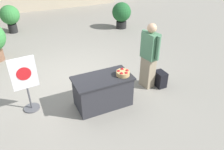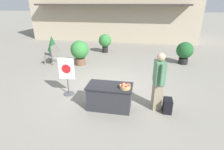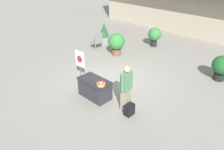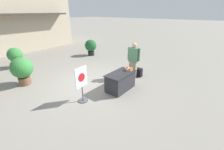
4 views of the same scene
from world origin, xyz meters
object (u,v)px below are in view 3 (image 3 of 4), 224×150
Objects in this scene: apple_basket at (101,84)px; potted_plant_far_left at (222,66)px; patio_chair at (97,40)px; potted_plant_near_right at (155,35)px; poster_board at (80,64)px; person_visitor at (126,88)px; potted_plant_far_right at (116,43)px; potted_plant_near_left at (104,32)px; display_table at (95,88)px; backpack at (129,110)px.

potted_plant_far_left is (2.50, 4.84, -0.13)m from apple_basket.
potted_plant_near_right is (2.14, 2.73, 0.17)m from patio_chair.
patio_chair is (-2.11, 2.94, -0.17)m from poster_board.
person_visitor is 4.79m from potted_plant_far_left.
potted_plant_far_right is at bearing -167.93° from potted_plant_far_left.
potted_plant_near_right is at bearing 30.09° from potted_plant_near_left.
potted_plant_far_right is at bearing 121.84° from display_table.
potted_plant_far_right is at bearing 126.01° from apple_basket.
potted_plant_far_left reaches higher than backpack.
poster_board is at bearing -77.40° from potted_plant_far_right.
potted_plant_far_left is (1.27, 4.67, 0.45)m from backpack.
person_visitor reaches higher than apple_basket.
potted_plant_near_right reaches higher than potted_plant_far_left.
person_visitor reaches higher than backpack.
potted_plant_far_right reaches higher than backpack.
backpack is at bearing -62.37° from potted_plant_near_right.
poster_board is (-2.02, 0.66, -0.09)m from apple_basket.
apple_basket is at bearing -117.31° from potted_plant_far_left.
backpack is (1.23, 0.17, -0.59)m from apple_basket.
apple_basket is 0.18× the size of person_visitor.
potted_plant_far_left is at bearing -18.29° from potted_plant_near_right.
display_table is 1.69m from poster_board.
person_visitor is 1.39× the size of potted_plant_far_right.
display_table is 0.77× the size of person_visitor.
poster_board is at bearing 160.48° from display_table.
backpack is 4.86m from potted_plant_far_left.
person_visitor reaches higher than potted_plant_near_left.
apple_basket is at bearing -45.11° from potted_plant_near_left.
apple_basket is at bearing -53.99° from potted_plant_far_right.
person_visitor is at bearing -109.34° from potted_plant_far_left.
potted_plant_far_left reaches higher than apple_basket.
person_visitor is 6.02m from patio_chair.
potted_plant_far_left is (4.52, 4.19, -0.04)m from poster_board.
person_visitor reaches higher than potted_plant_far_right.
patio_chair is at bearing -62.54° from potted_plant_near_left.
apple_basket is 6.64m from potted_plant_near_right.
poster_board is at bearing -137.22° from potted_plant_far_left.
person_visitor reaches higher than display_table.
person_visitor is 1.31× the size of poster_board.
poster_board is 3.62m from patio_chair.
apple_basket is at bearing -72.52° from potted_plant_near_right.
potted_plant_near_left is (-2.02, 1.02, -0.05)m from potted_plant_far_right.
patio_chair is 3.47m from potted_plant_near_right.
potted_plant_far_right reaches higher than display_table.
display_table is 1.17× the size of potted_plant_far_left.
potted_plant_far_right is at bearing -170.83° from patio_chair.
person_visitor is at bearing 79.32° from poster_board.
poster_board is (-3.25, 0.48, 0.49)m from backpack.
apple_basket is 0.27× the size of potted_plant_far_left.
potted_plant_far_right is (-2.25, 3.63, 0.35)m from display_table.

